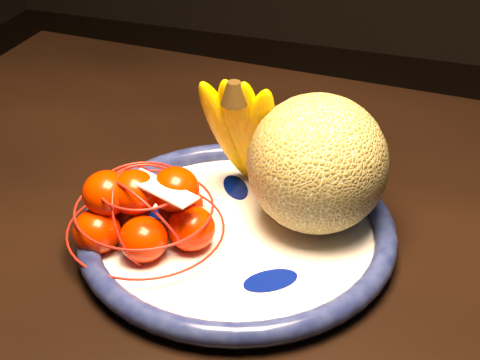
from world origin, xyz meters
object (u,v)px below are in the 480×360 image
(fruit_bowl, at_px, (237,231))
(banana_bunch, at_px, (242,126))
(mandarin_bag, at_px, (145,211))
(cantaloupe, at_px, (317,164))
(dining_table, at_px, (427,359))

(fruit_bowl, distance_m, banana_bunch, 0.11)
(fruit_bowl, xyz_separation_m, mandarin_bag, (-0.08, -0.04, 0.03))
(banana_bunch, distance_m, mandarin_bag, 0.14)
(cantaloupe, relative_size, mandarin_bag, 0.74)
(fruit_bowl, relative_size, cantaloupe, 2.30)
(banana_bunch, bearing_deg, dining_table, -26.98)
(banana_bunch, bearing_deg, cantaloupe, -23.24)
(dining_table, height_order, banana_bunch, banana_bunch)
(banana_bunch, bearing_deg, fruit_bowl, -78.18)
(fruit_bowl, bearing_deg, cantaloupe, 30.95)
(dining_table, relative_size, banana_bunch, 9.57)
(fruit_bowl, xyz_separation_m, banana_bunch, (-0.02, 0.08, 0.08))
(cantaloupe, xyz_separation_m, mandarin_bag, (-0.15, -0.08, -0.04))
(cantaloupe, bearing_deg, dining_table, -26.75)
(dining_table, distance_m, fruit_bowl, 0.23)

